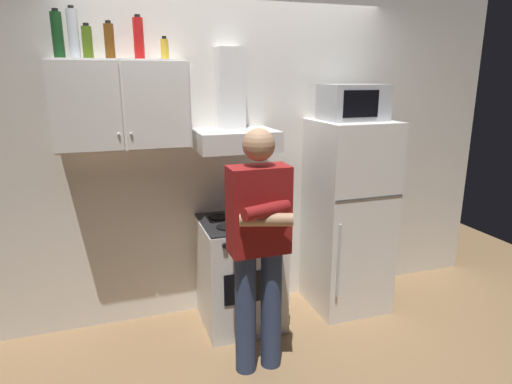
% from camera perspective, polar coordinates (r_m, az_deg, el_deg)
% --- Properties ---
extents(ground_plane, '(7.00, 7.00, 0.00)m').
position_cam_1_polar(ground_plane, '(3.55, -0.00, -18.24)').
color(ground_plane, olive).
extents(back_wall_tiled, '(4.80, 0.10, 2.70)m').
position_cam_1_polar(back_wall_tiled, '(3.60, -3.05, 5.40)').
color(back_wall_tiled, silver).
rests_on(back_wall_tiled, ground_plane).
extents(upper_cabinet, '(0.90, 0.37, 0.60)m').
position_cam_1_polar(upper_cabinet, '(3.20, -17.09, 10.82)').
color(upper_cabinet, white).
extents(stove_oven, '(0.60, 0.62, 0.87)m').
position_cam_1_polar(stove_oven, '(3.54, -2.09, -10.38)').
color(stove_oven, white).
rests_on(stove_oven, ground_plane).
extents(range_hood, '(0.60, 0.44, 0.75)m').
position_cam_1_polar(range_hood, '(3.34, -2.90, 8.95)').
color(range_hood, white).
extents(refrigerator, '(0.60, 0.62, 1.60)m').
position_cam_1_polar(refrigerator, '(3.76, 11.89, -3.12)').
color(refrigerator, white).
rests_on(refrigerator, ground_plane).
extents(microwave, '(0.48, 0.37, 0.28)m').
position_cam_1_polar(microwave, '(3.61, 12.54, 11.33)').
color(microwave, '#B7BABF').
rests_on(microwave, refrigerator).
extents(person_standing, '(0.38, 0.33, 1.64)m').
position_cam_1_polar(person_standing, '(2.81, 0.38, -6.87)').
color(person_standing, navy).
rests_on(person_standing, ground_plane).
extents(bottle_soda_red, '(0.07, 0.07, 0.29)m').
position_cam_1_polar(bottle_soda_red, '(3.26, -15.04, 18.77)').
color(bottle_soda_red, red).
rests_on(bottle_soda_red, upper_cabinet).
extents(bottle_beer_brown, '(0.07, 0.07, 0.24)m').
position_cam_1_polar(bottle_beer_brown, '(3.23, -18.56, 18.14)').
color(bottle_beer_brown, brown).
rests_on(bottle_beer_brown, upper_cabinet).
extents(bottle_vodka_clear, '(0.07, 0.07, 0.32)m').
position_cam_1_polar(bottle_vodka_clear, '(3.20, -22.71, 18.51)').
color(bottle_vodka_clear, silver).
rests_on(bottle_vodka_clear, upper_cabinet).
extents(bottle_spice_jar, '(0.06, 0.06, 0.15)m').
position_cam_1_polar(bottle_spice_jar, '(3.22, -11.81, 17.78)').
color(bottle_spice_jar, gold).
rests_on(bottle_spice_jar, upper_cabinet).
extents(bottle_olive_oil, '(0.07, 0.07, 0.22)m').
position_cam_1_polar(bottle_olive_oil, '(3.21, -21.12, 17.75)').
color(bottle_olive_oil, '#4C6B19').
rests_on(bottle_olive_oil, upper_cabinet).
extents(bottle_wine_green, '(0.07, 0.07, 0.31)m').
position_cam_1_polar(bottle_wine_green, '(3.25, -24.45, 18.13)').
color(bottle_wine_green, '#19471E').
rests_on(bottle_wine_green, upper_cabinet).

